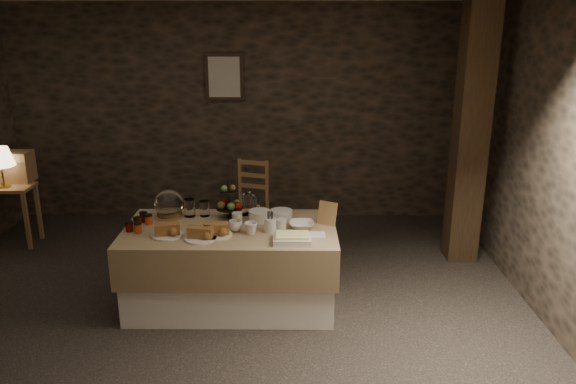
{
  "coord_description": "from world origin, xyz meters",
  "views": [
    {
      "loc": [
        0.66,
        -4.26,
        2.45
      ],
      "look_at": [
        0.62,
        0.2,
        1.04
      ],
      "focal_mm": 35.0,
      "sensor_mm": 36.0,
      "label": 1
    }
  ],
  "objects_px": {
    "buffet_table": "(231,260)",
    "chair": "(249,201)",
    "fruit_stand": "(230,204)",
    "timber_column": "(470,136)",
    "table_lamp": "(0,157)",
    "console_table": "(4,197)",
    "wine_rack": "(12,167)"
  },
  "relations": [
    {
      "from": "chair",
      "to": "timber_column",
      "type": "xyz_separation_m",
      "value": [
        2.27,
        -0.72,
        0.92
      ]
    },
    {
      "from": "buffet_table",
      "to": "console_table",
      "type": "xyz_separation_m",
      "value": [
        -2.63,
        1.34,
        0.13
      ]
    },
    {
      "from": "console_table",
      "to": "timber_column",
      "type": "xyz_separation_m",
      "value": [
        4.92,
        -0.32,
        0.76
      ]
    },
    {
      "from": "buffet_table",
      "to": "chair",
      "type": "relative_size",
      "value": 2.74
    },
    {
      "from": "buffet_table",
      "to": "console_table",
      "type": "relative_size",
      "value": 2.68
    },
    {
      "from": "wine_rack",
      "to": "fruit_stand",
      "type": "height_order",
      "value": "fruit_stand"
    },
    {
      "from": "console_table",
      "to": "fruit_stand",
      "type": "xyz_separation_m",
      "value": [
        2.6,
        -1.09,
        0.3
      ]
    },
    {
      "from": "buffet_table",
      "to": "timber_column",
      "type": "height_order",
      "value": "timber_column"
    },
    {
      "from": "console_table",
      "to": "chair",
      "type": "relative_size",
      "value": 1.02
    },
    {
      "from": "chair",
      "to": "fruit_stand",
      "type": "relative_size",
      "value": 1.94
    },
    {
      "from": "table_lamp",
      "to": "wine_rack",
      "type": "relative_size",
      "value": 1.05
    },
    {
      "from": "console_table",
      "to": "table_lamp",
      "type": "bearing_deg",
      "value": -45.0
    },
    {
      "from": "table_lamp",
      "to": "timber_column",
      "type": "xyz_separation_m",
      "value": [
        4.87,
        -0.27,
        0.29
      ]
    },
    {
      "from": "buffet_table",
      "to": "table_lamp",
      "type": "height_order",
      "value": "table_lamp"
    },
    {
      "from": "buffet_table",
      "to": "chair",
      "type": "bearing_deg",
      "value": 89.06
    },
    {
      "from": "fruit_stand",
      "to": "timber_column",
      "type": "bearing_deg",
      "value": 18.35
    },
    {
      "from": "chair",
      "to": "timber_column",
      "type": "distance_m",
      "value": 2.55
    },
    {
      "from": "console_table",
      "to": "wine_rack",
      "type": "bearing_deg",
      "value": 74.48
    },
    {
      "from": "buffet_table",
      "to": "chair",
      "type": "xyz_separation_m",
      "value": [
        0.03,
        1.74,
        -0.04
      ]
    },
    {
      "from": "table_lamp",
      "to": "chair",
      "type": "relative_size",
      "value": 0.67
    },
    {
      "from": "table_lamp",
      "to": "fruit_stand",
      "type": "height_order",
      "value": "table_lamp"
    },
    {
      "from": "wine_rack",
      "to": "timber_column",
      "type": "xyz_separation_m",
      "value": [
        4.87,
        -0.5,
        0.45
      ]
    },
    {
      "from": "wine_rack",
      "to": "chair",
      "type": "distance_m",
      "value": 2.66
    },
    {
      "from": "timber_column",
      "to": "wine_rack",
      "type": "bearing_deg",
      "value": 174.16
    },
    {
      "from": "console_table",
      "to": "timber_column",
      "type": "relative_size",
      "value": 0.26
    },
    {
      "from": "fruit_stand",
      "to": "buffet_table",
      "type": "bearing_deg",
      "value": -84.28
    },
    {
      "from": "chair",
      "to": "wine_rack",
      "type": "bearing_deg",
      "value": -158.37
    },
    {
      "from": "buffet_table",
      "to": "timber_column",
      "type": "relative_size",
      "value": 0.7
    },
    {
      "from": "timber_column",
      "to": "fruit_stand",
      "type": "bearing_deg",
      "value": -161.65
    },
    {
      "from": "buffet_table",
      "to": "wine_rack",
      "type": "bearing_deg",
      "value": 149.46
    },
    {
      "from": "buffet_table",
      "to": "chair",
      "type": "height_order",
      "value": "chair"
    },
    {
      "from": "console_table",
      "to": "table_lamp",
      "type": "distance_m",
      "value": 0.47
    }
  ]
}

